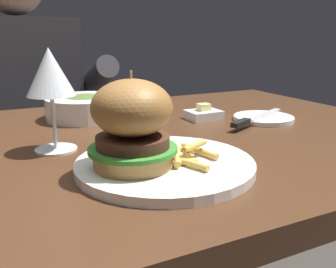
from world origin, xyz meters
name	(u,v)px	position (x,y,z in m)	size (l,w,h in m)	color
dining_table	(109,187)	(0.00, 0.00, 0.65)	(1.31, 0.78, 0.74)	#472B19
main_plate	(165,165)	(0.03, -0.18, 0.75)	(0.26, 0.26, 0.01)	white
burger_sandwich	(132,124)	(-0.02, -0.18, 0.81)	(0.12, 0.12, 0.13)	#B78447
fries_pile	(181,153)	(0.06, -0.19, 0.76)	(0.09, 0.12, 0.03)	#E0B251
wine_glass	(50,75)	(-0.09, -0.02, 0.87)	(0.08, 0.08, 0.17)	silver
bread_plate	(263,118)	(0.37, 0.00, 0.74)	(0.14, 0.14, 0.01)	white
table_knife	(254,118)	(0.33, -0.02, 0.75)	(0.21, 0.11, 0.01)	silver
butter_dish	(203,114)	(0.26, 0.07, 0.75)	(0.08, 0.06, 0.04)	white
soup_bowl	(85,107)	(0.01, 0.20, 0.77)	(0.18, 0.18, 0.06)	white
diner_person	(29,144)	(-0.08, 0.66, 0.56)	(0.51, 0.36, 1.18)	#282833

